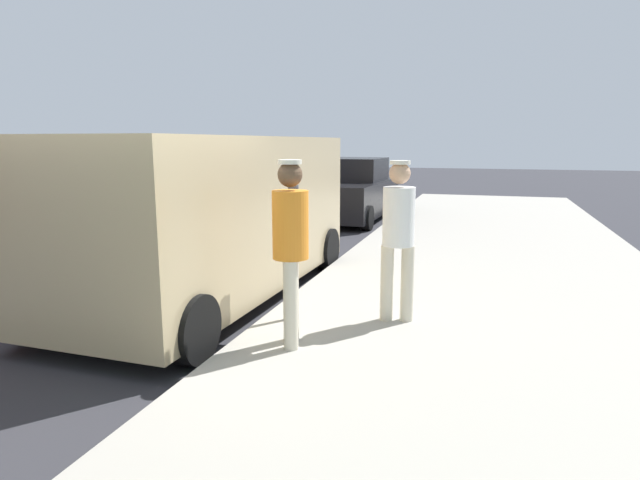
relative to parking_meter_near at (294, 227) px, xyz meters
name	(u,v)px	position (x,y,z in m)	size (l,w,h in m)	color
ground_plane	(145,344)	(-1.35, -0.84, -1.18)	(80.00, 80.00, 0.00)	#2D2D33
sidewalk_slab	(498,381)	(2.15, -0.84, -1.11)	(5.00, 32.00, 0.15)	#9E998E
parking_meter_near	(294,227)	(0.00, 0.00, 0.00)	(0.14, 0.18, 1.52)	gray
pedestrian_in_white	(398,230)	(1.09, 0.27, -0.03)	(0.35, 0.34, 1.74)	beige
pedestrian_in_orange	(291,241)	(0.25, -0.75, -0.01)	(0.34, 0.35, 1.77)	beige
parked_van	(211,213)	(-1.50, 0.93, -0.03)	(2.24, 5.25, 2.15)	tan
parked_sedan_ahead	(351,192)	(-1.55, 8.77, -0.43)	(2.01, 4.43, 1.65)	black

